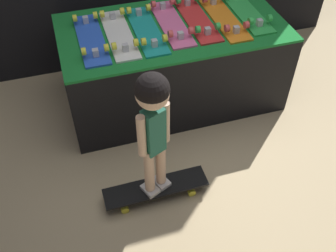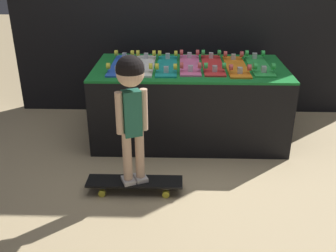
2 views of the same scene
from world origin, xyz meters
name	(u,v)px [view 1 (image 1 of 2)]	position (x,y,z in m)	size (l,w,h in m)	color
ground_plane	(195,144)	(0.00, 0.00, 0.00)	(16.00, 16.00, 0.00)	tan
display_rack	(172,64)	(0.00, 0.60, 0.34)	(1.72, 0.90, 0.69)	black
skateboard_blue_on_rack	(91,38)	(-0.62, 0.60, 0.71)	(0.18, 0.68, 0.09)	blue
skateboard_white_on_rack	(119,33)	(-0.41, 0.60, 0.71)	(0.18, 0.68, 0.09)	white
skateboard_teal_on_rack	(146,29)	(-0.21, 0.59, 0.71)	(0.18, 0.68, 0.09)	teal
skateboard_pink_on_rack	(171,22)	(0.00, 0.63, 0.71)	(0.18, 0.68, 0.09)	pink
skateboard_red_on_rack	(197,18)	(0.21, 0.63, 0.71)	(0.18, 0.68, 0.09)	red
skateboard_orange_on_rack	(224,17)	(0.41, 0.59, 0.71)	(0.18, 0.68, 0.09)	orange
skateboard_green_on_rack	(246,11)	(0.62, 0.63, 0.71)	(0.18, 0.68, 0.09)	green
skateboard_on_floor	(156,188)	(-0.42, -0.36, 0.07)	(0.71, 0.18, 0.09)	black
child	(153,116)	(-0.42, -0.36, 0.75)	(0.21, 0.19, 0.94)	silver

